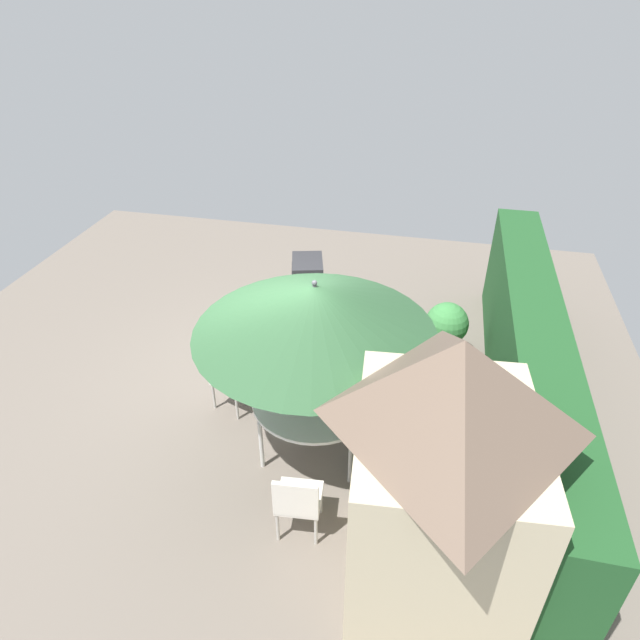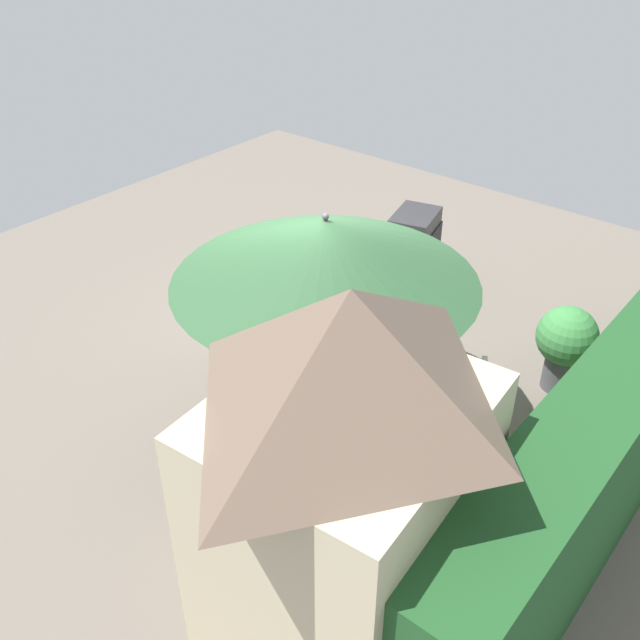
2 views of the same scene
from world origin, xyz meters
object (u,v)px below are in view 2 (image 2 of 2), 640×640
object	(u,v)px
garden_shed	(346,480)
chair_far_side	(467,401)
patio_umbrella	(325,251)
bbq_grill	(414,240)
chair_toward_hedge	(260,319)
patio_table	(325,372)
potted_plant_by_shed	(566,342)
chair_near_shed	(235,470)

from	to	relation	value
garden_shed	chair_far_side	size ratio (longest dim) A/B	3.21
patio_umbrella	bbq_grill	distance (m)	2.92
chair_far_side	chair_toward_hedge	distance (m)	2.48
garden_shed	patio_umbrella	bearing A→B (deg)	-137.24
patio_umbrella	chair_far_side	bearing A→B (deg)	120.05
patio_table	patio_umbrella	world-z (taller)	patio_umbrella
bbq_grill	potted_plant_by_shed	distance (m)	2.29
patio_umbrella	bbq_grill	size ratio (longest dim) A/B	2.26
patio_umbrella	chair_near_shed	bearing A→B (deg)	5.19
chair_near_shed	garden_shed	bearing A→B (deg)	79.52
bbq_grill	chair_far_side	world-z (taller)	bbq_grill
patio_table	bbq_grill	distance (m)	2.70
garden_shed	chair_near_shed	xyz separation A→B (m)	(-0.25, -1.34, -0.96)
chair_near_shed	patio_umbrella	bearing A→B (deg)	-174.81
garden_shed	bbq_grill	size ratio (longest dim) A/B	2.41
garden_shed	patio_umbrella	xyz separation A→B (m)	(-1.58, -1.46, 0.51)
garden_shed	potted_plant_by_shed	bearing A→B (deg)	179.31
chair_near_shed	potted_plant_by_shed	distance (m)	3.70
patio_umbrella	garden_shed	bearing A→B (deg)	42.76
patio_umbrella	potted_plant_by_shed	distance (m)	2.94
patio_table	potted_plant_by_shed	size ratio (longest dim) A/B	1.56
patio_umbrella	chair_near_shed	world-z (taller)	patio_umbrella
chair_toward_hedge	chair_far_side	bearing A→B (deg)	94.78
chair_far_side	chair_toward_hedge	world-z (taller)	same
bbq_grill	potted_plant_by_shed	size ratio (longest dim) A/B	1.23
patio_table	patio_umbrella	distance (m)	1.29
patio_umbrella	chair_far_side	distance (m)	1.99
chair_toward_hedge	patio_umbrella	bearing A→B (deg)	70.21
chair_toward_hedge	potted_plant_by_shed	world-z (taller)	potted_plant_by_shed
garden_shed	potted_plant_by_shed	xyz separation A→B (m)	(-3.68, 0.04, -0.89)
patio_table	potted_plant_by_shed	xyz separation A→B (m)	(-2.10, 1.50, -0.11)
bbq_grill	chair_toward_hedge	bearing A→B (deg)	-15.38
patio_umbrella	chair_toward_hedge	distance (m)	2.02
patio_table	chair_toward_hedge	distance (m)	1.40
garden_shed	potted_plant_by_shed	distance (m)	3.78
patio_umbrella	chair_toward_hedge	xyz separation A→B (m)	(-0.47, -1.30, -1.47)
chair_far_side	potted_plant_by_shed	size ratio (longest dim) A/B	0.93
patio_umbrella	chair_far_side	world-z (taller)	patio_umbrella
patio_umbrella	potted_plant_by_shed	world-z (taller)	patio_umbrella
bbq_grill	chair_near_shed	bearing A→B (deg)	12.04
chair_near_shed	chair_toward_hedge	size ratio (longest dim) A/B	1.00
bbq_grill	chair_far_side	xyz separation A→B (m)	(1.92, 1.88, -0.33)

